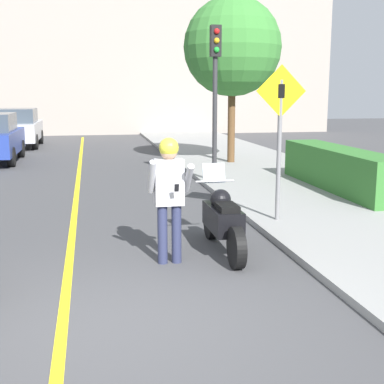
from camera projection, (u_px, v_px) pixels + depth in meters
ground_plane at (121, 329)px, 5.48m from camera, size 80.00×80.00×0.00m
sidewalk_curb at (361, 216)px, 10.22m from camera, size 4.40×44.00×0.11m
road_center_line at (75, 208)px, 11.16m from camera, size 0.12×36.00×0.01m
building_backdrop at (91, 49)px, 29.70m from camera, size 28.00×1.20×9.50m
motorcycle at (223, 220)px, 8.05m from camera, size 0.62×2.16×1.28m
person_biker at (169, 187)px, 7.41m from camera, size 0.59×0.48×1.78m
crossing_sign at (280, 128)px, 9.42m from camera, size 0.91×0.08×2.75m
traffic_light at (215, 75)px, 13.41m from camera, size 0.26×0.30×3.91m
hedge_row at (340, 169)px, 12.75m from camera, size 0.90×4.91×0.96m
street_tree at (232, 47)px, 17.03m from camera, size 3.14×3.14×5.27m
parked_car_silver at (18, 127)px, 23.41m from camera, size 1.88×4.20×1.68m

